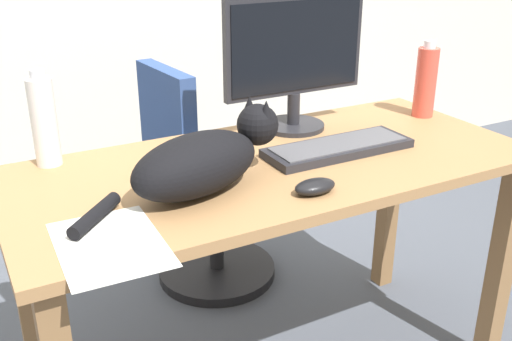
{
  "coord_description": "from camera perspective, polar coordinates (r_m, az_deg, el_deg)",
  "views": [
    {
      "loc": [
        -0.78,
        -1.33,
        1.38
      ],
      "look_at": [
        -0.15,
        -0.16,
        0.82
      ],
      "focal_mm": 41.87,
      "sensor_mm": 36.0,
      "label": 1
    }
  ],
  "objects": [
    {
      "name": "desk",
      "position": [
        1.71,
        1.83,
        -2.67
      ],
      "size": [
        1.47,
        0.66,
        0.76
      ],
      "color": "#9E7247",
      "rests_on": "ground_plane"
    },
    {
      "name": "keyboard",
      "position": [
        1.73,
        7.85,
        2.18
      ],
      "size": [
        0.44,
        0.15,
        0.03
      ],
      "color": "#232328",
      "rests_on": "desk"
    },
    {
      "name": "spray_bottle",
      "position": [
        1.69,
        -19.59,
        4.46
      ],
      "size": [
        0.07,
        0.07,
        0.26
      ],
      "color": "silver",
      "rests_on": "desk"
    },
    {
      "name": "monitor",
      "position": [
        1.87,
        3.75,
        10.67
      ],
      "size": [
        0.48,
        0.2,
        0.41
      ],
      "color": "#232328",
      "rests_on": "desk"
    },
    {
      "name": "water_bottle",
      "position": [
        2.1,
        15.91,
        8.19
      ],
      "size": [
        0.07,
        0.07,
        0.26
      ],
      "color": "#D84C3D",
      "rests_on": "desk"
    },
    {
      "name": "cat",
      "position": [
        1.45,
        -5.07,
        1.04
      ],
      "size": [
        0.59,
        0.28,
        0.2
      ],
      "color": "black",
      "rests_on": "desk"
    },
    {
      "name": "paper_sheet",
      "position": [
        1.27,
        -13.79,
        -6.86
      ],
      "size": [
        0.22,
        0.3,
        0.0
      ],
      "primitive_type": "cube",
      "rotation": [
        0.0,
        0.0,
        -0.03
      ],
      "color": "white",
      "rests_on": "desk"
    },
    {
      "name": "office_chair",
      "position": [
        2.35,
        -5.04,
        -2.25
      ],
      "size": [
        0.48,
        0.48,
        0.9
      ],
      "color": "black",
      "rests_on": "ground_plane"
    },
    {
      "name": "computer_mouse",
      "position": [
        1.46,
        5.66,
        -1.53
      ],
      "size": [
        0.11,
        0.06,
        0.04
      ],
      "primitive_type": "ellipsoid",
      "color": "black",
      "rests_on": "desk"
    }
  ]
}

